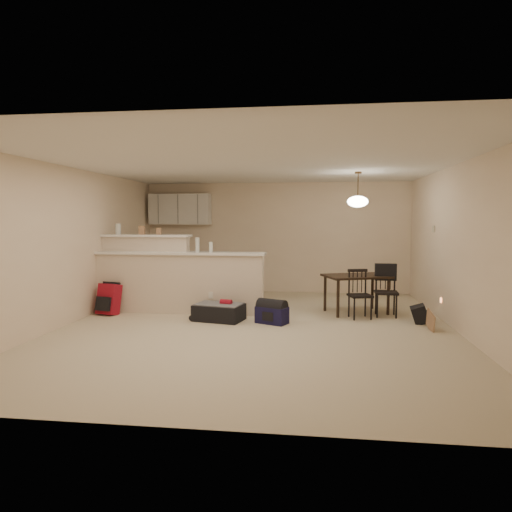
% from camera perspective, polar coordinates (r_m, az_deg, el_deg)
% --- Properties ---
extents(room, '(7.00, 7.02, 2.50)m').
position_cam_1_polar(room, '(6.99, 0.08, 1.17)').
color(room, beige).
rests_on(room, ground).
extents(breakfast_bar, '(3.08, 0.58, 1.39)m').
position_cam_1_polar(breakfast_bar, '(8.40, -11.06, -2.73)').
color(breakfast_bar, beige).
rests_on(breakfast_bar, ground).
extents(upper_cabinets, '(1.40, 0.34, 0.70)m').
position_cam_1_polar(upper_cabinets, '(10.70, -9.47, 5.79)').
color(upper_cabinets, white).
rests_on(upper_cabinets, room).
extents(kitchen_counter, '(1.80, 0.60, 0.90)m').
position_cam_1_polar(kitchen_counter, '(10.58, -8.53, -2.05)').
color(kitchen_counter, white).
rests_on(kitchen_counter, ground).
extents(thermostat, '(0.02, 0.12, 0.12)m').
position_cam_1_polar(thermostat, '(8.73, 21.31, 3.18)').
color(thermostat, beige).
rests_on(thermostat, room).
extents(jar, '(0.10, 0.10, 0.20)m').
position_cam_1_polar(jar, '(8.81, -16.86, 3.25)').
color(jar, silver).
rests_on(jar, breakfast_bar).
extents(cereal_box, '(0.10, 0.07, 0.16)m').
position_cam_1_polar(cereal_box, '(8.64, -14.08, 3.15)').
color(cereal_box, '#A77B56').
rests_on(cereal_box, breakfast_bar).
extents(small_box, '(0.08, 0.06, 0.12)m').
position_cam_1_polar(small_box, '(8.52, -12.05, 3.03)').
color(small_box, '#A77B56').
rests_on(small_box, breakfast_bar).
extents(bottle_a, '(0.07, 0.07, 0.26)m').
position_cam_1_polar(bottle_a, '(8.10, -7.33, 1.39)').
color(bottle_a, silver).
rests_on(bottle_a, breakfast_bar).
extents(bottle_b, '(0.06, 0.06, 0.18)m').
position_cam_1_polar(bottle_b, '(8.04, -5.67, 1.10)').
color(bottle_b, silver).
rests_on(bottle_b, breakfast_bar).
extents(dining_table, '(1.27, 1.06, 0.68)m').
position_cam_1_polar(dining_table, '(8.31, 12.43, -2.91)').
color(dining_table, black).
rests_on(dining_table, ground).
extents(pendant_lamp, '(0.36, 0.36, 0.62)m').
position_cam_1_polar(pendant_lamp, '(8.24, 12.60, 6.73)').
color(pendant_lamp, brown).
rests_on(pendant_lamp, room).
extents(dining_chair_near, '(0.43, 0.42, 0.82)m').
position_cam_1_polar(dining_chair_near, '(7.89, 12.89, -4.68)').
color(dining_chair_near, black).
rests_on(dining_chair_near, ground).
extents(dining_chair_far, '(0.40, 0.38, 0.88)m').
position_cam_1_polar(dining_chair_far, '(8.17, 15.96, -4.23)').
color(dining_chair_far, black).
rests_on(dining_chair_far, ground).
extents(suitcase, '(0.87, 0.66, 0.26)m').
position_cam_1_polar(suitcase, '(7.63, -4.65, -7.04)').
color(suitcase, black).
rests_on(suitcase, ground).
extents(red_backpack, '(0.40, 0.30, 0.53)m').
position_cam_1_polar(red_backpack, '(8.45, -17.92, -5.16)').
color(red_backpack, maroon).
rests_on(red_backpack, ground).
extents(navy_duffel, '(0.56, 0.45, 0.27)m').
position_cam_1_polar(navy_duffel, '(7.39, 2.00, -7.38)').
color(navy_duffel, '#131137').
rests_on(navy_duffel, ground).
extents(black_daypack, '(0.26, 0.34, 0.28)m').
position_cam_1_polar(black_daypack, '(7.87, 19.76, -6.88)').
color(black_daypack, black).
rests_on(black_daypack, ground).
extents(cardboard_sheet, '(0.04, 0.37, 0.28)m').
position_cam_1_polar(cardboard_sheet, '(7.43, 20.98, -7.59)').
color(cardboard_sheet, '#A77B56').
rests_on(cardboard_sheet, ground).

